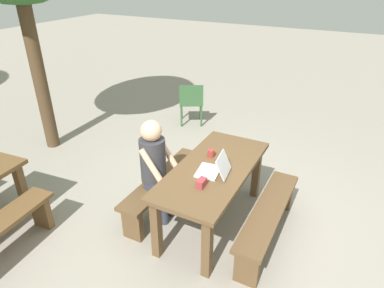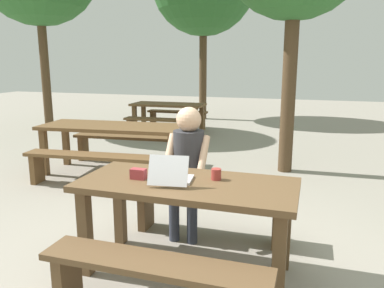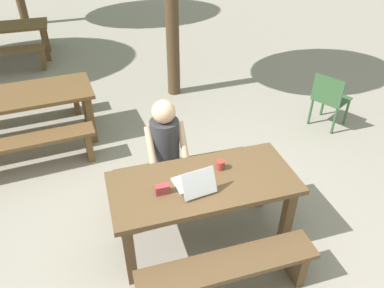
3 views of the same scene
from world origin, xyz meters
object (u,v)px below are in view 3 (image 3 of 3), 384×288
(laptop, at_px, (194,182))
(small_pouch, at_px, (162,189))
(coffee_mug, at_px, (220,165))
(picnic_table_front, at_px, (203,191))
(picnic_table_rear, at_px, (6,103))
(person_seated, at_px, (166,147))
(plastic_chair, at_px, (329,99))
(picnic_table_mid, at_px, (4,32))

(laptop, xyz_separation_m, small_pouch, (-0.29, 0.01, -0.02))
(coffee_mug, bearing_deg, picnic_table_front, -148.73)
(small_pouch, distance_m, picnic_table_rear, 2.84)
(picnic_table_front, distance_m, person_seated, 0.67)
(laptop, height_order, picnic_table_rear, laptop)
(plastic_chair, bearing_deg, laptop, 93.95)
(picnic_table_front, xyz_separation_m, picnic_table_mid, (-2.34, 5.67, -0.05))
(picnic_table_rear, bearing_deg, small_pouch, -62.07)
(small_pouch, distance_m, picnic_table_mid, 6.04)
(small_pouch, distance_m, person_seated, 0.71)
(picnic_table_front, bearing_deg, picnic_table_rear, 129.64)
(laptop, xyz_separation_m, person_seated, (-0.09, 0.69, -0.07))
(laptop, distance_m, person_seated, 0.70)
(plastic_chair, xyz_separation_m, picnic_table_mid, (-4.76, 4.12, 0.14))
(laptop, distance_m, plastic_chair, 3.02)
(small_pouch, bearing_deg, picnic_table_front, 6.54)
(laptop, relative_size, coffee_mug, 4.18)
(small_pouch, bearing_deg, plastic_chair, 29.42)
(plastic_chair, height_order, picnic_table_rear, plastic_chair)
(laptop, bearing_deg, person_seated, -90.21)
(small_pouch, height_order, coffee_mug, coffee_mug)
(picnic_table_front, xyz_separation_m, person_seated, (-0.20, 0.63, 0.11))
(picnic_table_front, relative_size, picnic_table_rear, 0.76)
(small_pouch, xyz_separation_m, person_seated, (0.19, 0.68, -0.06))
(picnic_table_mid, bearing_deg, plastic_chair, -41.97)
(coffee_mug, relative_size, picnic_table_mid, 0.05)
(picnic_table_front, height_order, coffee_mug, coffee_mug)
(laptop, relative_size, person_seated, 0.30)
(picnic_table_front, bearing_deg, small_pouch, -173.46)
(small_pouch, bearing_deg, coffee_mug, 15.89)
(picnic_table_front, distance_m, plastic_chair, 2.88)
(picnic_table_front, relative_size, person_seated, 1.34)
(small_pouch, height_order, picnic_table_mid, small_pouch)
(laptop, distance_m, picnic_table_mid, 6.15)
(small_pouch, relative_size, picnic_table_rear, 0.05)
(picnic_table_mid, bearing_deg, laptop, -69.79)
(picnic_table_front, distance_m, laptop, 0.22)
(picnic_table_mid, height_order, picnic_table_rear, picnic_table_rear)
(laptop, bearing_deg, coffee_mug, -157.37)
(picnic_table_rear, bearing_deg, person_seated, -49.42)
(small_pouch, xyz_separation_m, plastic_chair, (2.82, 1.59, -0.35))
(laptop, bearing_deg, picnic_table_front, -158.97)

